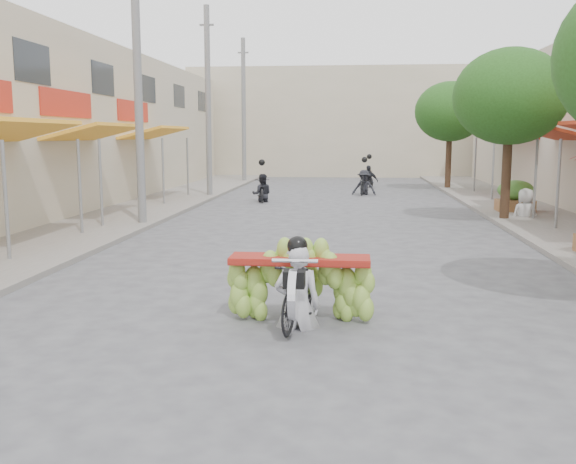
# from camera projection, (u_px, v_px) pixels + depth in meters

# --- Properties ---
(ground) EXTENTS (120.00, 120.00, 0.00)m
(ground) POSITION_uv_depth(u_px,v_px,m) (278.00, 397.00, 6.52)
(ground) COLOR #56575C
(ground) RESTS_ON ground
(sidewalk_left) EXTENTS (4.00, 60.00, 0.12)m
(sidewalk_left) POSITION_uv_depth(u_px,v_px,m) (126.00, 212.00, 21.96)
(sidewalk_left) COLOR gray
(sidewalk_left) RESTS_ON ground
(sidewalk_right) EXTENTS (4.00, 60.00, 0.12)m
(sidewalk_right) POSITION_uv_depth(u_px,v_px,m) (548.00, 217.00, 20.58)
(sidewalk_right) COLOR gray
(sidewalk_right) RESTS_ON ground
(far_building) EXTENTS (20.00, 6.00, 7.00)m
(far_building) POSITION_uv_depth(u_px,v_px,m) (342.00, 123.00, 43.39)
(far_building) COLOR #BFB297
(far_building) RESTS_ON ground
(utility_pole_mid) EXTENTS (0.60, 0.24, 8.00)m
(utility_pole_mid) POSITION_uv_depth(u_px,v_px,m) (138.00, 86.00, 18.26)
(utility_pole_mid) COLOR slate
(utility_pole_mid) RESTS_ON ground
(utility_pole_far) EXTENTS (0.60, 0.24, 8.00)m
(utility_pole_far) POSITION_uv_depth(u_px,v_px,m) (208.00, 103.00, 27.12)
(utility_pole_far) COLOR slate
(utility_pole_far) RESTS_ON ground
(utility_pole_back) EXTENTS (0.60, 0.24, 8.00)m
(utility_pole_back) POSITION_uv_depth(u_px,v_px,m) (244.00, 111.00, 35.97)
(utility_pole_back) COLOR slate
(utility_pole_back) RESTS_ON ground
(street_tree_mid) EXTENTS (3.40, 3.40, 5.25)m
(street_tree_mid) POSITION_uv_depth(u_px,v_px,m) (510.00, 97.00, 19.20)
(street_tree_mid) COLOR #3A2719
(street_tree_mid) RESTS_ON ground
(street_tree_far) EXTENTS (3.40, 3.40, 5.25)m
(street_tree_far) POSITION_uv_depth(u_px,v_px,m) (450.00, 112.00, 31.01)
(street_tree_far) COLOR #3A2719
(street_tree_far) RESTS_ON ground
(produce_crate_far) EXTENTS (1.20, 0.88, 1.16)m
(produce_crate_far) POSITION_uv_depth(u_px,v_px,m) (515.00, 193.00, 21.55)
(produce_crate_far) COLOR brown
(produce_crate_far) RESTS_ON ground
(banana_motorbike) EXTENTS (2.20, 1.82, 2.18)m
(banana_motorbike) POSITION_uv_depth(u_px,v_px,m) (299.00, 274.00, 8.94)
(banana_motorbike) COLOR black
(banana_motorbike) RESTS_ON ground
(pedestrian) EXTENTS (0.94, 0.66, 1.76)m
(pedestrian) POSITION_uv_depth(u_px,v_px,m) (526.00, 188.00, 20.14)
(pedestrian) COLOR silver
(pedestrian) RESTS_ON ground
(bg_motorbike_a) EXTENTS (0.85, 1.62, 1.95)m
(bg_motorbike_a) POSITION_uv_depth(u_px,v_px,m) (262.00, 183.00, 25.68)
(bg_motorbike_a) COLOR black
(bg_motorbike_a) RESTS_ON ground
(bg_motorbike_b) EXTENTS (1.14, 1.76, 1.95)m
(bg_motorbike_b) POSITION_uv_depth(u_px,v_px,m) (364.00, 176.00, 28.68)
(bg_motorbike_b) COLOR black
(bg_motorbike_b) RESTS_ON ground
(bg_motorbike_c) EXTENTS (1.07, 1.54, 1.95)m
(bg_motorbike_c) POSITION_uv_depth(u_px,v_px,m) (369.00, 171.00, 33.00)
(bg_motorbike_c) COLOR black
(bg_motorbike_c) RESTS_ON ground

